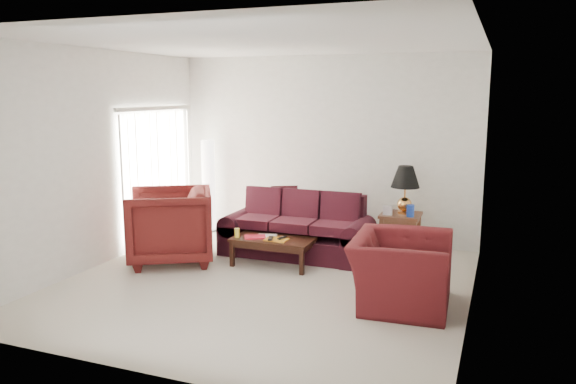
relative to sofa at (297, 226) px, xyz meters
The scene contains 19 objects.
floor 1.42m from the sofa, 87.82° to the right, with size 5.00×5.00×0.00m, color beige.
blinds 2.45m from the sofa, behind, with size 0.10×2.00×2.16m, color silver.
sofa is the anchor object (origin of this frame).
throw_pillow 0.83m from the sofa, 124.78° to the left, with size 0.42×0.12×0.42m, color black.
end_table 1.56m from the sofa, 23.15° to the left, with size 0.57×0.57×0.63m, color #51361B, non-canonical shape.
table_lamp 1.69m from the sofa, 24.01° to the left, with size 0.43×0.43×0.71m, color #D89043, non-canonical shape.
clock 1.36m from the sofa, 19.76° to the left, with size 0.13×0.05×0.13m, color silver.
blue_canister 1.68m from the sofa, 16.06° to the left, with size 0.11×0.11×0.18m, color #173399.
picture_frame 1.51m from the sofa, 30.63° to the left, with size 0.13×0.02×0.16m, color silver.
floor_lamp 2.16m from the sofa, 156.30° to the left, with size 0.26×0.26×1.62m, color white, non-canonical shape.
armchair_left 1.85m from the sofa, 148.94° to the right, with size 1.14×1.17×1.07m, color #461110.
armchair_right 2.28m from the sofa, 38.36° to the right, with size 1.23×1.08×0.80m, color #461013.
coffee_table 0.66m from the sofa, 103.06° to the right, with size 1.13×0.57×0.40m, color black, non-canonical shape.
magazine_red 0.75m from the sofa, 121.27° to the right, with size 0.29×0.22×0.02m, color #B11127.
magazine_white 0.59m from the sofa, 116.00° to the right, with size 0.27×0.20×0.02m, color silver.
magazine_orange 0.67m from the sofa, 94.69° to the right, with size 0.31×0.23×0.02m, color #BE7816.
remote_a 0.72m from the sofa, 99.93° to the right, with size 0.06×0.19×0.02m, color black.
remote_b 0.62m from the sofa, 89.01° to the right, with size 0.05×0.17×0.02m, color black.
yellow_glass 0.96m from the sofa, 131.15° to the right, with size 0.08×0.08×0.13m, color yellow.
Camera 1 is at (2.76, -6.27, 2.41)m, focal length 35.00 mm.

